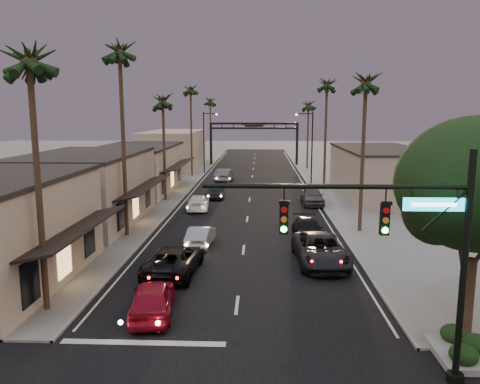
# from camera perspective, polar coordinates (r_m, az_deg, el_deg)

# --- Properties ---
(ground) EXTENTS (200.00, 200.00, 0.00)m
(ground) POSITION_cam_1_polar(r_m,az_deg,el_deg) (51.45, 1.25, -0.34)
(ground) COLOR slate
(ground) RESTS_ON ground
(road) EXTENTS (14.00, 120.00, 0.02)m
(road) POSITION_cam_1_polar(r_m,az_deg,el_deg) (56.38, 1.35, 0.55)
(road) COLOR black
(road) RESTS_ON ground
(sidewalk_left) EXTENTS (5.00, 92.00, 0.12)m
(sidewalk_left) POSITION_cam_1_polar(r_m,az_deg,el_deg) (64.15, -7.05, 1.63)
(sidewalk_left) COLOR slate
(sidewalk_left) RESTS_ON ground
(sidewalk_right) EXTENTS (5.00, 92.00, 0.12)m
(sidewalk_right) POSITION_cam_1_polar(r_m,az_deg,el_deg) (63.85, 10.03, 1.52)
(sidewalk_right) COLOR slate
(sidewalk_right) RESTS_ON ground
(storefront_mid) EXTENTS (8.00, 14.00, 5.50)m
(storefront_mid) POSITION_cam_1_polar(r_m,az_deg,el_deg) (39.73, -18.27, 0.24)
(storefront_mid) COLOR tan
(storefront_mid) RESTS_ON ground
(storefront_far) EXTENTS (8.00, 16.00, 5.00)m
(storefront_far) POSITION_cam_1_polar(r_m,az_deg,el_deg) (54.87, -12.42, 2.70)
(storefront_far) COLOR #B7A78C
(storefront_far) RESTS_ON ground
(storefront_dist) EXTENTS (8.00, 20.00, 6.00)m
(storefront_dist) POSITION_cam_1_polar(r_m,az_deg,el_deg) (77.18, -8.09, 5.15)
(storefront_dist) COLOR tan
(storefront_dist) RESTS_ON ground
(building_right) EXTENTS (8.00, 18.00, 5.00)m
(building_right) POSITION_cam_1_polar(r_m,az_deg,el_deg) (52.70, 16.67, 2.25)
(building_right) COLOR tan
(building_right) RESTS_ON ground
(traffic_signal) EXTENTS (8.51, 0.22, 7.80)m
(traffic_signal) POSITION_cam_1_polar(r_m,az_deg,el_deg) (15.86, 19.55, -4.85)
(traffic_signal) COLOR black
(traffic_signal) RESTS_ON ground
(corner_tree) EXTENTS (6.20, 6.20, 8.80)m
(corner_tree) POSITION_cam_1_polar(r_m,az_deg,el_deg) (20.21, 27.14, 0.26)
(corner_tree) COLOR #38281C
(corner_tree) RESTS_ON ground
(planter) EXTENTS (2.20, 2.60, 0.24)m
(planter) POSITION_cam_1_polar(r_m,az_deg,el_deg) (19.95, 25.79, -17.87)
(planter) COLOR gray
(planter) RESTS_ON ground
(arch) EXTENTS (15.20, 0.40, 7.27)m
(arch) POSITION_cam_1_polar(r_m,az_deg,el_deg) (80.74, 1.70, 7.23)
(arch) COLOR black
(arch) RESTS_ON ground
(streetlight_right) EXTENTS (2.13, 0.30, 9.00)m
(streetlight_right) POSITION_cam_1_polar(r_m,az_deg,el_deg) (56.09, 8.50, 5.87)
(streetlight_right) COLOR black
(streetlight_right) RESTS_ON ground
(streetlight_left) EXTENTS (2.13, 0.30, 9.00)m
(streetlight_left) POSITION_cam_1_polar(r_m,az_deg,el_deg) (69.22, -4.20, 6.64)
(streetlight_left) COLOR black
(streetlight_left) RESTS_ON ground
(palm_la) EXTENTS (3.20, 3.20, 13.20)m
(palm_la) POSITION_cam_1_polar(r_m,az_deg,el_deg) (22.04, -24.40, 15.44)
(palm_la) COLOR #38281C
(palm_la) RESTS_ON ground
(palm_lb) EXTENTS (3.20, 3.20, 15.20)m
(palm_lb) POSITION_cam_1_polar(r_m,az_deg,el_deg) (34.35, -14.50, 16.84)
(palm_lb) COLOR #38281C
(palm_lb) RESTS_ON ground
(palm_lc) EXTENTS (3.20, 3.20, 12.20)m
(palm_lc) POSITION_cam_1_polar(r_m,az_deg,el_deg) (47.67, -9.41, 11.39)
(palm_lc) COLOR #38281C
(palm_lc) RESTS_ON ground
(palm_ld) EXTENTS (3.20, 3.20, 14.20)m
(palm_ld) POSITION_cam_1_polar(r_m,az_deg,el_deg) (66.46, -6.06, 12.61)
(palm_ld) COLOR #38281C
(palm_ld) RESTS_ON ground
(palm_ra) EXTENTS (3.20, 3.20, 13.20)m
(palm_ra) POSITION_cam_1_polar(r_m,az_deg,el_deg) (35.58, 15.14, 13.41)
(palm_ra) COLOR #38281C
(palm_ra) RESTS_ON ground
(palm_rb) EXTENTS (3.20, 3.20, 14.20)m
(palm_rb) POSITION_cam_1_polar(r_m,az_deg,el_deg) (55.30, 10.57, 13.11)
(palm_rb) COLOR #38281C
(palm_rb) RESTS_ON ground
(palm_rc) EXTENTS (3.20, 3.20, 12.20)m
(palm_rc) POSITION_cam_1_polar(r_m,az_deg,el_deg) (75.07, 8.36, 10.72)
(palm_rc) COLOR #38281C
(palm_rc) RESTS_ON ground
(palm_far) EXTENTS (3.20, 3.20, 13.20)m
(palm_far) POSITION_cam_1_polar(r_m,az_deg,el_deg) (89.19, -3.65, 11.24)
(palm_far) COLOR #38281C
(palm_far) RESTS_ON ground
(oncoming_red) EXTENTS (2.37, 4.72, 1.54)m
(oncoming_red) POSITION_cam_1_polar(r_m,az_deg,el_deg) (21.62, -10.64, -12.62)
(oncoming_red) COLOR maroon
(oncoming_red) RESTS_ON ground
(oncoming_pickup) EXTENTS (2.98, 5.87, 1.59)m
(oncoming_pickup) POSITION_cam_1_polar(r_m,az_deg,el_deg) (26.68, -8.04, -8.15)
(oncoming_pickup) COLOR black
(oncoming_pickup) RESTS_ON ground
(oncoming_silver) EXTENTS (1.71, 4.24, 1.37)m
(oncoming_silver) POSITION_cam_1_polar(r_m,az_deg,el_deg) (31.81, -4.81, -5.37)
(oncoming_silver) COLOR #9B9BA0
(oncoming_silver) RESTS_ON ground
(oncoming_white) EXTENTS (2.36, 4.96, 1.40)m
(oncoming_white) POSITION_cam_1_polar(r_m,az_deg,el_deg) (43.51, -5.13, -1.28)
(oncoming_white) COLOR white
(oncoming_white) RESTS_ON ground
(oncoming_dgrey) EXTENTS (1.78, 4.04, 1.35)m
(oncoming_dgrey) POSITION_cam_1_polar(r_m,az_deg,el_deg) (49.12, -2.89, -0.02)
(oncoming_dgrey) COLOR black
(oncoming_dgrey) RESTS_ON ground
(oncoming_grey_far) EXTENTS (2.44, 5.38, 1.71)m
(oncoming_grey_far) POSITION_cam_1_polar(r_m,az_deg,el_deg) (61.17, -1.88, 2.06)
(oncoming_grey_far) COLOR #57565C
(oncoming_grey_far) RESTS_ON ground
(curbside_near) EXTENTS (3.19, 6.34, 1.72)m
(curbside_near) POSITION_cam_1_polar(r_m,az_deg,el_deg) (28.39, 9.77, -6.96)
(curbside_near) COLOR black
(curbside_near) RESTS_ON ground
(curbside_black) EXTENTS (2.17, 5.01, 1.44)m
(curbside_black) POSITION_cam_1_polar(r_m,az_deg,el_deg) (33.68, 8.29, -4.53)
(curbside_black) COLOR black
(curbside_black) RESTS_ON ground
(curbside_grey) EXTENTS (2.09, 5.05, 1.71)m
(curbside_grey) POSITION_cam_1_polar(r_m,az_deg,el_deg) (46.38, 8.80, -0.47)
(curbside_grey) COLOR #4A494E
(curbside_grey) RESTS_ON ground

